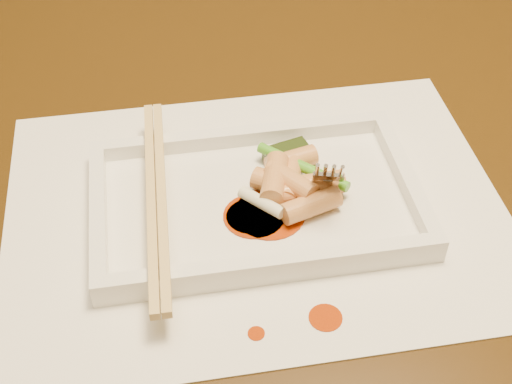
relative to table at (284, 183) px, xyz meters
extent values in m
cube|color=black|center=(0.00, 0.00, 0.08)|extent=(1.40, 0.90, 0.04)
cube|color=white|center=(-0.05, -0.13, 0.10)|extent=(0.40, 0.30, 0.00)
cylinder|color=#A43004|center=(-0.02, -0.25, 0.10)|extent=(0.02, 0.02, 0.00)
cylinder|color=#A43004|center=(-0.07, -0.25, 0.10)|extent=(0.01, 0.01, 0.00)
cube|color=white|center=(-0.05, -0.13, 0.11)|extent=(0.26, 0.16, 0.01)
cube|color=white|center=(-0.05, -0.06, 0.12)|extent=(0.26, 0.01, 0.01)
cube|color=white|center=(-0.05, -0.21, 0.12)|extent=(0.26, 0.01, 0.01)
cube|color=white|center=(-0.18, -0.13, 0.12)|extent=(0.01, 0.14, 0.01)
cube|color=white|center=(0.07, -0.13, 0.12)|extent=(0.01, 0.14, 0.01)
cube|color=black|center=(-0.02, -0.09, 0.12)|extent=(0.04, 0.04, 0.01)
cylinder|color=#EAEACC|center=(-0.05, -0.15, 0.12)|extent=(0.03, 0.04, 0.01)
cylinder|color=#378C16|center=(-0.01, -0.11, 0.12)|extent=(0.07, 0.07, 0.01)
cube|color=tan|center=(-0.13, -0.13, 0.13)|extent=(0.02, 0.23, 0.01)
cube|color=tan|center=(-0.13, -0.13, 0.13)|extent=(0.02, 0.23, 0.01)
cylinder|color=#A43004|center=(-0.04, -0.15, 0.11)|extent=(0.06, 0.06, 0.00)
cylinder|color=#A43004|center=(-0.06, -0.15, 0.11)|extent=(0.04, 0.04, 0.00)
cylinder|color=#A43004|center=(-0.06, -0.15, 0.11)|extent=(0.05, 0.05, 0.00)
cylinder|color=tan|center=(-0.02, -0.10, 0.12)|extent=(0.05, 0.03, 0.02)
cylinder|color=tan|center=(-0.02, -0.14, 0.12)|extent=(0.05, 0.02, 0.02)
cylinder|color=tan|center=(-0.04, -0.13, 0.13)|extent=(0.03, 0.05, 0.02)
cylinder|color=tan|center=(-0.03, -0.13, 0.12)|extent=(0.04, 0.04, 0.02)
cylinder|color=tan|center=(0.00, -0.13, 0.12)|extent=(0.04, 0.02, 0.02)
cylinder|color=tan|center=(-0.02, -0.13, 0.13)|extent=(0.04, 0.05, 0.02)
cylinder|color=tan|center=(-0.01, -0.15, 0.12)|extent=(0.05, 0.03, 0.02)
cylinder|color=tan|center=(-0.02, -0.12, 0.12)|extent=(0.03, 0.05, 0.02)
camera|label=1|loc=(-0.12, -0.53, 0.51)|focal=50.00mm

